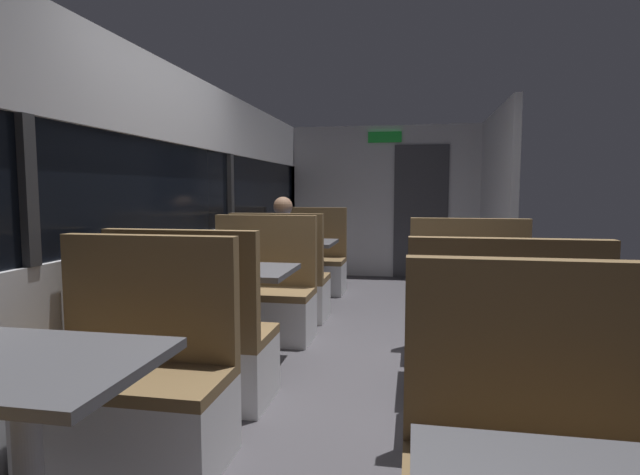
{
  "coord_description": "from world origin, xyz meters",
  "views": [
    {
      "loc": [
        0.44,
        -3.59,
        1.33
      ],
      "look_at": [
        -0.35,
        0.67,
        0.92
      ],
      "focal_mm": 28.36,
      "sensor_mm": 36.0,
      "label": 1
    }
  ],
  "objects": [
    {
      "name": "bench_rear_aisle_facing_entry",
      "position": [
        0.89,
        0.5,
        0.33
      ],
      "size": [
        0.95,
        0.5,
        1.1
      ],
      "color": "silver",
      "rests_on": "ground_plane"
    },
    {
      "name": "dining_table_far_window",
      "position": [
        -0.89,
        2.1,
        0.64
      ],
      "size": [
        0.9,
        0.7,
        0.74
      ],
      "color": "#9E9EA3",
      "rests_on": "ground_plane"
    },
    {
      "name": "bench_near_window_facing_entry",
      "position": [
        -0.89,
        -1.39,
        0.33
      ],
      "size": [
        0.95,
        0.5,
        1.1
      ],
      "color": "silver",
      "rests_on": "ground_plane"
    },
    {
      "name": "carriage_end_bulkhead",
      "position": [
        0.06,
        4.19,
        1.14
      ],
      "size": [
        2.9,
        0.11,
        2.3
      ],
      "color": "#B2B2B7",
      "rests_on": "ground_plane"
    },
    {
      "name": "ground_plane",
      "position": [
        0.0,
        0.0,
        -0.01
      ],
      "size": [
        3.3,
        9.2,
        0.02
      ],
      "primitive_type": "cube",
      "color": "#423F44"
    },
    {
      "name": "dining_table_mid_window",
      "position": [
        -0.89,
        0.01,
        0.64
      ],
      "size": [
        0.9,
        0.7,
        0.74
      ],
      "color": "#9E9EA3",
      "rests_on": "ground_plane"
    },
    {
      "name": "bench_mid_window_facing_entry",
      "position": [
        -0.89,
        0.7,
        0.33
      ],
      "size": [
        0.95,
        0.5,
        1.1
      ],
      "color": "silver",
      "rests_on": "ground_plane"
    },
    {
      "name": "bench_mid_window_facing_end",
      "position": [
        -0.89,
        -0.69,
        0.33
      ],
      "size": [
        0.95,
        0.5,
        1.1
      ],
      "color": "silver",
      "rests_on": "ground_plane"
    },
    {
      "name": "dining_table_near_window",
      "position": [
        -0.89,
        -2.09,
        0.64
      ],
      "size": [
        0.9,
        0.7,
        0.74
      ],
      "color": "#9E9EA3",
      "rests_on": "ground_plane"
    },
    {
      "name": "bench_rear_aisle_facing_end",
      "position": [
        0.89,
        -0.89,
        0.33
      ],
      "size": [
        0.95,
        0.5,
        1.1
      ],
      "color": "silver",
      "rests_on": "ground_plane"
    },
    {
      "name": "bench_far_window_facing_end",
      "position": [
        -0.89,
        1.4,
        0.33
      ],
      "size": [
        0.95,
        0.5,
        1.1
      ],
      "color": "silver",
      "rests_on": "ground_plane"
    },
    {
      "name": "carriage_aisle_panel_right",
      "position": [
        1.45,
        3.0,
        1.15
      ],
      "size": [
        0.08,
        2.4,
        2.3
      ],
      "primitive_type": "cube",
      "color": "#B2B2B7",
      "rests_on": "ground_plane"
    },
    {
      "name": "carriage_window_panel_left",
      "position": [
        -1.45,
        0.0,
        1.11
      ],
      "size": [
        0.09,
        8.48,
        2.3
      ],
      "color": "#B2B2B7",
      "rests_on": "ground_plane"
    },
    {
      "name": "seated_passenger",
      "position": [
        -0.89,
        1.47,
        0.54
      ],
      "size": [
        0.47,
        0.55,
        1.26
      ],
      "color": "#26262D",
      "rests_on": "ground_plane"
    },
    {
      "name": "bench_far_window_facing_entry",
      "position": [
        -0.89,
        2.8,
        0.33
      ],
      "size": [
        0.95,
        0.5,
        1.1
      ],
      "color": "silver",
      "rests_on": "ground_plane"
    },
    {
      "name": "dining_table_rear_aisle",
      "position": [
        0.89,
        -0.19,
        0.64
      ],
      "size": [
        0.9,
        0.7,
        0.74
      ],
      "color": "#9E9EA3",
      "rests_on": "ground_plane"
    }
  ]
}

